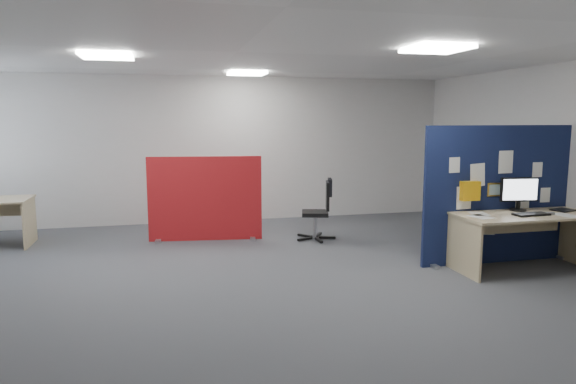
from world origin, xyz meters
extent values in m
plane|color=#4D4F54|center=(0.00, 0.00, 0.00)|extent=(9.00, 9.00, 0.00)
cube|color=white|center=(0.00, 0.00, 2.70)|extent=(9.00, 7.00, 0.02)
cube|color=silver|center=(0.00, 3.50, 1.35)|extent=(9.00, 0.02, 2.70)
cube|color=silver|center=(0.00, -3.50, 1.35)|extent=(9.00, 0.02, 2.70)
cube|color=silver|center=(4.50, 0.00, 1.35)|extent=(0.02, 7.00, 2.70)
cube|color=white|center=(2.00, -1.00, 2.67)|extent=(0.60, 0.60, 0.04)
cube|color=white|center=(-1.50, 0.50, 2.67)|extent=(0.60, 0.60, 0.04)
cube|color=white|center=(0.50, 2.50, 2.67)|extent=(0.60, 0.60, 0.04)
cube|color=#0E1333|center=(3.48, -0.18, 0.92)|extent=(2.24, 0.06, 1.84)
cube|color=#9A9B9F|center=(2.51, -0.18, 0.02)|extent=(0.08, 0.30, 0.04)
cube|color=#9A9B9F|center=(4.45, -0.18, 0.02)|extent=(0.08, 0.30, 0.04)
cube|color=white|center=(2.76, -0.22, 1.34)|extent=(0.15, 0.01, 0.20)
cube|color=white|center=(3.10, -0.22, 1.20)|extent=(0.21, 0.01, 0.30)
cube|color=white|center=(3.51, -0.22, 1.36)|extent=(0.21, 0.01, 0.30)
cube|color=white|center=(4.00, -0.22, 1.25)|extent=(0.15, 0.01, 0.20)
cube|color=white|center=(2.92, -0.22, 0.91)|extent=(0.21, 0.01, 0.30)
cube|color=white|center=(3.80, -0.22, 0.74)|extent=(0.21, 0.01, 0.30)
cube|color=white|center=(4.15, -0.22, 0.90)|extent=(0.15, 0.01, 0.20)
cube|color=white|center=(3.31, -0.22, 0.54)|extent=(0.21, 0.01, 0.30)
cube|color=gold|center=(3.38, -0.22, 1.00)|extent=(0.24, 0.01, 0.18)
cube|color=#EDA50E|center=(2.97, -0.26, 1.00)|extent=(0.25, 0.10, 0.25)
cube|color=tan|center=(3.58, -0.58, 0.71)|extent=(1.79, 0.80, 0.03)
cube|color=tan|center=(2.71, -0.58, 0.35)|extent=(0.03, 0.73, 0.70)
cube|color=tan|center=(3.58, -0.21, 0.55)|extent=(1.61, 0.02, 0.30)
cylinder|color=black|center=(3.63, -0.35, 0.74)|extent=(0.21, 0.21, 0.02)
cube|color=black|center=(3.63, -0.35, 0.80)|extent=(0.05, 0.04, 0.10)
cube|color=black|center=(3.63, -0.35, 1.01)|extent=(0.50, 0.11, 0.31)
cube|color=white|center=(3.63, -0.37, 1.01)|extent=(0.46, 0.07, 0.27)
cube|color=black|center=(3.59, -0.67, 0.74)|extent=(0.46, 0.20, 0.02)
cube|color=#9A9B9F|center=(3.84, -0.69, 0.74)|extent=(0.11, 0.08, 0.03)
cube|color=black|center=(4.22, -0.49, 0.74)|extent=(0.33, 0.29, 0.01)
cube|color=maroon|center=(-0.27, 2.00, 0.67)|extent=(1.78, 0.27, 1.34)
cube|color=#9A9B9F|center=(-1.01, 2.00, 0.02)|extent=(0.08, 0.30, 0.04)
cube|color=#9A9B9F|center=(0.47, 2.00, 0.02)|extent=(0.08, 0.30, 0.04)
cube|color=tan|center=(-2.92, 2.31, 0.35)|extent=(0.03, 0.72, 0.70)
cube|color=black|center=(1.63, 1.57, 0.04)|extent=(0.27, 0.11, 0.04)
cube|color=black|center=(1.54, 1.79, 0.04)|extent=(0.18, 0.25, 0.04)
cube|color=black|center=(1.31, 1.77, 0.04)|extent=(0.20, 0.24, 0.04)
cube|color=black|center=(1.25, 1.55, 0.04)|extent=(0.27, 0.14, 0.04)
cube|color=black|center=(1.44, 1.42, 0.04)|extent=(0.06, 0.27, 0.04)
cylinder|color=#9A9B9F|center=(1.44, 1.62, 0.22)|extent=(0.05, 0.05, 0.38)
cube|color=black|center=(1.44, 1.62, 0.43)|extent=(0.51, 0.51, 0.06)
cube|color=black|center=(1.63, 1.57, 0.72)|extent=(0.14, 0.37, 0.45)
cube|color=black|center=(1.66, 1.56, 0.85)|extent=(0.14, 0.34, 0.27)
cube|color=white|center=(2.90, -0.62, 0.73)|extent=(0.26, 0.33, 0.00)
cube|color=white|center=(3.00, -0.43, 0.73)|extent=(0.28, 0.34, 0.00)
cube|color=white|center=(4.00, -0.77, 0.73)|extent=(0.27, 0.34, 0.00)
camera|label=1|loc=(-0.84, -6.11, 1.94)|focal=32.00mm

